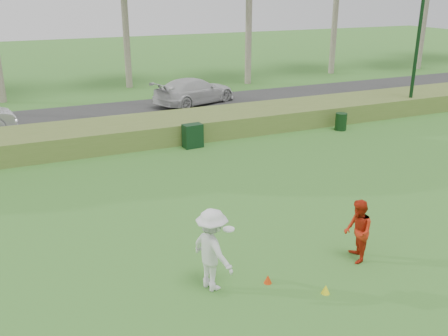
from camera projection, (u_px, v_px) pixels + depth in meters
name	position (u px, v px, depth m)	size (l,w,h in m)	color
ground	(290.00, 269.00, 12.19)	(120.00, 120.00, 0.00)	#307125
reed_strip	(152.00, 130.00, 22.35)	(80.00, 3.00, 0.90)	#57712D
park_road	(126.00, 114.00, 26.78)	(80.00, 6.00, 0.06)	#2D2D2D
lamp_post	(423.00, 5.00, 25.02)	(0.70, 0.70, 8.18)	black
player_white	(212.00, 250.00, 11.14)	(1.06, 1.41, 1.95)	silver
player_red	(358.00, 231.00, 12.33)	(0.79, 0.61, 1.62)	red
cone_orange	(268.00, 279.00, 11.60)	(0.19, 0.19, 0.21)	red
cone_yellow	(326.00, 289.00, 11.21)	(0.20, 0.20, 0.21)	#FFF41A
utility_cabinet	(193.00, 136.00, 21.23)	(0.81, 0.51, 1.01)	black
trash_bin	(341.00, 122.00, 23.81)	(0.55, 0.55, 0.82)	black
car_right	(195.00, 91.00, 28.76)	(2.08, 5.12, 1.49)	silver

